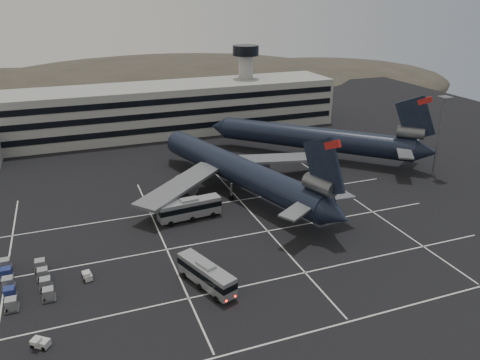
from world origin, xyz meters
The scene contains 12 objects.
ground centered at (0.00, 0.00, 0.00)m, with size 260.00×260.00×0.00m, color black.
lane_markings centered at (0.95, 0.72, 0.01)m, with size 90.00×55.62×0.01m.
terminal centered at (-2.95, 71.14, 6.93)m, with size 125.00×26.00×24.00m.
hills centered at (17.99, 170.00, -12.07)m, with size 352.00×180.00×44.00m.
lightpole_right centered at (58.00, 15.00, 11.82)m, with size 2.40×2.40×18.28m.
trijet_main centered at (13.04, 20.97, 5.25)m, with size 45.33×56.45×18.08m.
trijet_far centered at (39.04, 35.02, 5.43)m, with size 45.03×44.25×18.08m.
bus_near centered at (-2.87, -8.16, 2.10)m, with size 6.14×11.05×3.83m.
bus_far centered at (0.42, 13.40, 2.27)m, with size 11.95×3.84×4.15m.
tug_a centered at (-18.69, -0.25, 0.58)m, with size 1.59×2.23×1.31m.
tug_b centered at (-24.79, -12.96, 0.61)m, with size 2.47×2.31×1.37m.
uld_cluster centered at (-27.21, 1.04, 0.84)m, with size 8.23×13.30×1.72m.
Camera 1 is at (-18.21, -62.54, 39.25)m, focal length 35.00 mm.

